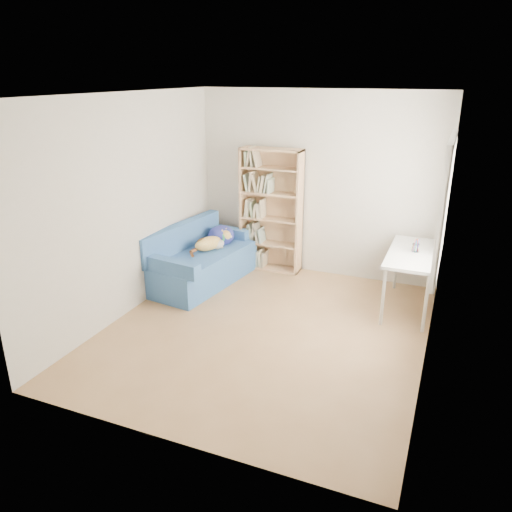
{
  "coord_description": "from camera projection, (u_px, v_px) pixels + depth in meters",
  "views": [
    {
      "loc": [
        1.84,
        -4.76,
        2.8
      ],
      "look_at": [
        -0.17,
        0.13,
        0.85
      ],
      "focal_mm": 35.0,
      "sensor_mm": 36.0,
      "label": 1
    }
  ],
  "objects": [
    {
      "name": "sofa",
      "position": [
        201.0,
        260.0,
        7.0
      ],
      "size": [
        1.03,
        1.79,
        0.83
      ],
      "rotation": [
        0.0,
        0.0,
        -0.14
      ],
      "color": "#27538E",
      "rests_on": "ground"
    },
    {
      "name": "bookshelf",
      "position": [
        271.0,
        215.0,
        7.29
      ],
      "size": [
        0.9,
        0.28,
        1.8
      ],
      "color": "tan",
      "rests_on": "ground"
    },
    {
      "name": "ground",
      "position": [
        265.0,
        330.0,
        5.75
      ],
      "size": [
        4.0,
        4.0,
        0.0
      ],
      "primitive_type": "plane",
      "color": "#986D44",
      "rests_on": "ground"
    },
    {
      "name": "desk",
      "position": [
        412.0,
        258.0,
        6.07
      ],
      "size": [
        0.57,
        1.25,
        0.75
      ],
      "color": "silver",
      "rests_on": "ground"
    },
    {
      "name": "pen_cup",
      "position": [
        416.0,
        247.0,
        6.04
      ],
      "size": [
        0.09,
        0.09,
        0.17
      ],
      "color": "white",
      "rests_on": "desk"
    },
    {
      "name": "room_shell",
      "position": [
        276.0,
        191.0,
        5.18
      ],
      "size": [
        3.54,
        4.04,
        2.62
      ],
      "color": "silver",
      "rests_on": "ground"
    }
  ]
}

